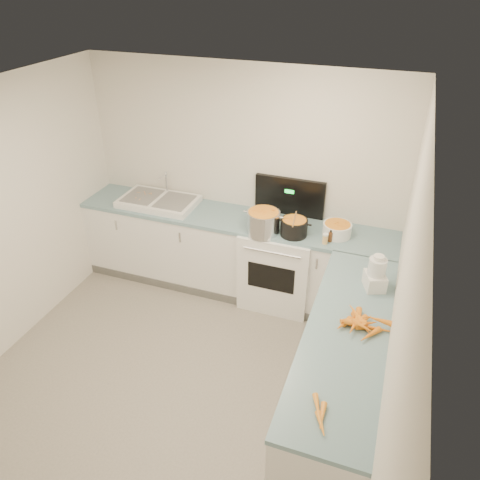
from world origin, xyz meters
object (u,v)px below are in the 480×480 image
(extract_bottle, at_px, (330,237))
(spice_jar, at_px, (325,239))
(steel_pot, at_px, (263,223))
(black_pot, at_px, (294,228))
(mixing_bowl, at_px, (337,230))
(food_processor, at_px, (376,274))
(sink, at_px, (159,201))
(stove, at_px, (280,263))

(extract_bottle, distance_m, spice_jar, 0.07)
(steel_pot, distance_m, black_pot, 0.31)
(steel_pot, height_order, mixing_bowl, steel_pot)
(mixing_bowl, bearing_deg, extract_bottle, -106.00)
(food_processor, bearing_deg, sink, 162.46)
(mixing_bowl, height_order, spice_jar, mixing_bowl)
(sink, height_order, food_processor, food_processor)
(sink, relative_size, food_processor, 2.66)
(extract_bottle, relative_size, food_processor, 0.33)
(sink, height_order, extract_bottle, sink)
(mixing_bowl, height_order, extract_bottle, mixing_bowl)
(mixing_bowl, bearing_deg, sink, 179.59)
(stove, height_order, spice_jar, stove)
(sink, xyz_separation_m, mixing_bowl, (2.02, -0.01, 0.03))
(sink, relative_size, mixing_bowl, 2.99)
(spice_jar, bearing_deg, steel_pot, 178.45)
(black_pot, bearing_deg, spice_jar, -10.04)
(sink, height_order, black_pot, sink)
(steel_pot, bearing_deg, sink, 171.67)
(sink, distance_m, mixing_bowl, 2.02)
(steel_pot, relative_size, spice_jar, 3.64)
(sink, bearing_deg, stove, -0.62)
(stove, xyz_separation_m, mixing_bowl, (0.57, 0.00, 0.53))
(stove, distance_m, spice_jar, 0.74)
(mixing_bowl, relative_size, extract_bottle, 2.71)
(steel_pot, xyz_separation_m, black_pot, (0.31, 0.04, -0.03))
(steel_pot, height_order, extract_bottle, steel_pot)
(black_pot, height_order, extract_bottle, black_pot)
(steel_pot, relative_size, food_processor, 1.04)
(spice_jar, height_order, food_processor, food_processor)
(stove, height_order, mixing_bowl, stove)
(black_pot, xyz_separation_m, food_processor, (0.86, -0.63, 0.06))
(extract_bottle, relative_size, spice_jar, 1.15)
(steel_pot, distance_m, mixing_bowl, 0.74)
(black_pot, distance_m, food_processor, 1.07)
(black_pot, relative_size, extract_bottle, 2.55)
(stove, bearing_deg, extract_bottle, -14.26)
(sink, distance_m, extract_bottle, 1.99)
(steel_pot, distance_m, food_processor, 1.31)
(mixing_bowl, distance_m, spice_jar, 0.21)
(mixing_bowl, relative_size, spice_jar, 3.10)
(sink, bearing_deg, spice_jar, -6.11)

